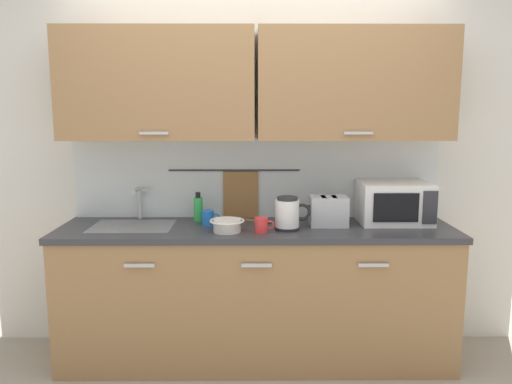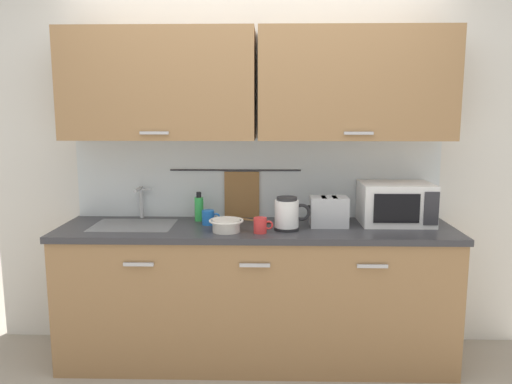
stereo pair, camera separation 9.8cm
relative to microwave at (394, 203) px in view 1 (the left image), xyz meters
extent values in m
plane|color=#9E9384|center=(-0.91, -0.41, -1.04)|extent=(8.00, 8.00, 0.00)
cube|color=#997047|center=(-0.91, -0.11, -0.61)|extent=(2.50, 0.60, 0.86)
cube|color=#B7B7BC|center=(-1.60, -0.42, -0.30)|extent=(0.18, 0.02, 0.02)
cube|color=#B7B7BC|center=(-0.91, -0.42, -0.30)|extent=(0.18, 0.02, 0.02)
cube|color=#B7B7BC|center=(-0.23, -0.42, -0.30)|extent=(0.18, 0.02, 0.02)
cube|color=#333338|center=(-0.91, -0.11, -0.16)|extent=(2.53, 0.63, 0.04)
cube|color=#9EA0A5|center=(-1.71, -0.09, -0.18)|extent=(0.52, 0.38, 0.09)
cube|color=silver|center=(-0.91, 0.22, 0.21)|extent=(3.70, 0.06, 2.50)
cube|color=silver|center=(-0.91, 0.19, 0.14)|extent=(2.50, 0.01, 0.55)
cube|color=#997047|center=(-1.54, 0.03, 0.77)|extent=(1.24, 0.33, 0.70)
cube|color=#B7B7BC|center=(-1.54, -0.15, 0.47)|extent=(0.18, 0.01, 0.02)
cube|color=#997047|center=(-0.28, 0.03, 0.77)|extent=(1.24, 0.33, 0.70)
cube|color=#B7B7BC|center=(-0.28, -0.15, 0.47)|extent=(0.18, 0.01, 0.02)
cylinder|color=#333338|center=(-1.06, 0.17, 0.19)|extent=(0.90, 0.01, 0.01)
cube|color=olive|center=(-1.02, 0.17, 0.01)|extent=(0.24, 0.02, 0.34)
cylinder|color=#B2B5BA|center=(-1.71, 0.14, -0.03)|extent=(0.03, 0.03, 0.22)
cylinder|color=#B2B5BA|center=(-1.71, 0.06, 0.07)|extent=(0.02, 0.16, 0.02)
cube|color=#B2B5BA|center=(-1.67, 0.14, 0.06)|extent=(0.07, 0.02, 0.01)
cube|color=white|center=(0.00, 0.00, 0.00)|extent=(0.46, 0.34, 0.27)
cube|color=black|center=(-0.04, -0.17, 0.00)|extent=(0.29, 0.01, 0.18)
cube|color=#2D2D33|center=(0.18, -0.17, 0.00)|extent=(0.09, 0.01, 0.21)
cylinder|color=black|center=(-0.72, -0.19, -0.13)|extent=(0.16, 0.16, 0.02)
cylinder|color=white|center=(-0.72, -0.19, -0.03)|extent=(0.15, 0.15, 0.17)
cylinder|color=#262628|center=(-0.72, -0.19, 0.06)|extent=(0.13, 0.13, 0.02)
torus|color=black|center=(-0.63, -0.19, -0.02)|extent=(0.11, 0.02, 0.11)
cylinder|color=green|center=(-1.30, 0.06, -0.06)|extent=(0.06, 0.06, 0.16)
cylinder|color=black|center=(-1.30, 0.06, 0.04)|extent=(0.03, 0.03, 0.04)
cylinder|color=blue|center=(-1.23, -0.06, -0.09)|extent=(0.08, 0.08, 0.09)
torus|color=blue|center=(-1.18, -0.06, -0.09)|extent=(0.06, 0.01, 0.06)
cylinder|color=silver|center=(-1.09, -0.25, -0.10)|extent=(0.17, 0.17, 0.07)
torus|color=silver|center=(-1.09, -0.25, -0.07)|extent=(0.21, 0.21, 0.01)
cube|color=#B7BABF|center=(-0.45, -0.08, -0.04)|extent=(0.24, 0.17, 0.19)
cube|color=black|center=(-0.48, -0.08, 0.05)|extent=(0.03, 0.12, 0.01)
cube|color=black|center=(-0.41, -0.08, 0.05)|extent=(0.03, 0.12, 0.01)
cube|color=black|center=(-0.57, -0.08, -0.01)|extent=(0.02, 0.02, 0.02)
cylinder|color=red|center=(-0.88, -0.28, -0.09)|extent=(0.08, 0.08, 0.09)
torus|color=red|center=(-0.83, -0.28, -0.09)|extent=(0.06, 0.01, 0.06)
cube|color=#9E7042|center=(-0.95, 0.06, -0.13)|extent=(0.20, 0.12, 0.01)
ellipsoid|color=#9E7042|center=(-0.84, 0.00, -0.13)|extent=(0.07, 0.06, 0.01)
camera|label=1|loc=(-0.93, -3.27, 0.61)|focal=35.46mm
camera|label=2|loc=(-0.83, -3.27, 0.61)|focal=35.46mm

